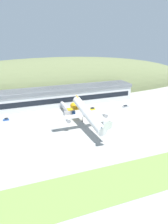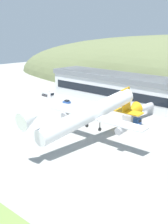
# 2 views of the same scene
# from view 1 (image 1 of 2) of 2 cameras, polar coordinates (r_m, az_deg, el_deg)

# --- Properties ---
(ground_plane) EXTENTS (399.21, 399.21, 0.00)m
(ground_plane) POSITION_cam_1_polar(r_m,az_deg,el_deg) (124.81, -1.51, -5.07)
(ground_plane) COLOR #9E9E99
(grass_strip_foreground) EXTENTS (359.29, 20.81, 0.08)m
(grass_strip_foreground) POSITION_cam_1_polar(r_m,az_deg,el_deg) (87.75, 9.45, -17.34)
(grass_strip_foreground) COLOR #759947
(grass_strip_foreground) RESTS_ON ground_plane
(hill_backdrop) EXTENTS (323.67, 72.59, 63.02)m
(hill_backdrop) POSITION_cam_1_polar(r_m,az_deg,el_deg) (213.71, -8.18, 5.48)
(hill_backdrop) COLOR #667047
(hill_backdrop) RESTS_ON ground_plane
(terminal_building) EXTENTS (120.33, 17.50, 13.63)m
(terminal_building) POSITION_cam_1_polar(r_m,az_deg,el_deg) (168.37, -6.84, 4.31)
(terminal_building) COLOR silver
(terminal_building) RESTS_ON ground_plane
(jetway_0) EXTENTS (3.38, 16.05, 5.43)m
(jetway_0) POSITION_cam_1_polar(r_m,az_deg,el_deg) (153.87, -4.92, 1.41)
(jetway_0) COLOR silver
(jetway_0) RESTS_ON ground_plane
(cargo_airplane) EXTENTS (38.14, 51.23, 12.18)m
(cargo_airplane) POSITION_cam_1_polar(r_m,az_deg,el_deg) (124.84, 0.86, -0.45)
(cargo_airplane) COLOR white
(service_car_0) EXTENTS (4.63, 2.06, 1.67)m
(service_car_0) POSITION_cam_1_polar(r_m,az_deg,el_deg) (158.88, 2.15, 0.82)
(service_car_0) COLOR gold
(service_car_0) RESTS_ON ground_plane
(service_car_1) EXTENTS (4.62, 1.74, 1.43)m
(service_car_1) POSITION_cam_1_polar(r_m,az_deg,el_deg) (167.58, 10.79, 1.47)
(service_car_1) COLOR #999EA3
(service_car_1) RESTS_ON ground_plane
(service_car_2) EXTENTS (3.79, 2.13, 1.48)m
(service_car_2) POSITION_cam_1_polar(r_m,az_deg,el_deg) (148.39, -19.70, -1.84)
(service_car_2) COLOR #264C99
(service_car_2) RESTS_ON ground_plane
(box_truck) EXTENTS (7.60, 2.40, 2.84)m
(box_truck) POSITION_cam_1_polar(r_m,az_deg,el_deg) (149.29, -3.80, -0.22)
(box_truck) COLOR #264C99
(box_truck) RESTS_ON ground_plane
(traffic_cone_0) EXTENTS (0.52, 0.52, 0.58)m
(traffic_cone_0) POSITION_cam_1_polar(r_m,az_deg,el_deg) (153.00, 2.99, -0.13)
(traffic_cone_0) COLOR orange
(traffic_cone_0) RESTS_ON ground_plane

